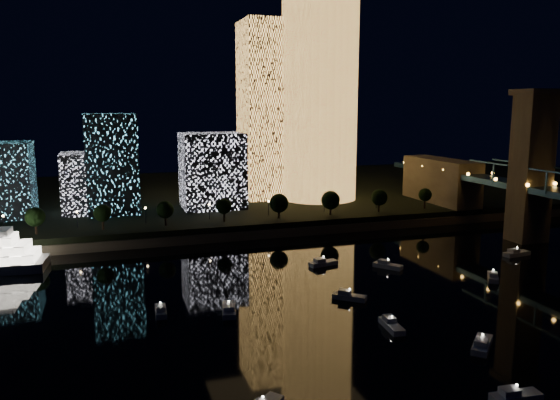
{
  "coord_description": "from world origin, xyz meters",
  "views": [
    {
      "loc": [
        -68.77,
        -94.13,
        44.44
      ],
      "look_at": [
        -20.31,
        55.0,
        17.55
      ],
      "focal_mm": 35.0,
      "sensor_mm": 36.0,
      "label": 1
    }
  ],
  "objects": [
    {
      "name": "esplanade_trees",
      "position": [
        -31.48,
        88.0,
        10.47
      ],
      "size": [
        165.89,
        6.93,
        8.97
      ],
      "color": "black",
      "rests_on": "far_bank"
    },
    {
      "name": "tower_rectangular",
      "position": [
        0.76,
        134.83,
        42.63
      ],
      "size": [
        23.65,
        23.65,
        75.26
      ],
      "primitive_type": "cube",
      "color": "#FFB251",
      "rests_on": "far_bank"
    },
    {
      "name": "motorboats",
      "position": [
        -6.07,
        9.94,
        0.81
      ],
      "size": [
        116.17,
        79.72,
        2.78
      ],
      "color": "silver",
      "rests_on": "ground"
    },
    {
      "name": "ground",
      "position": [
        0.0,
        0.0,
        0.0
      ],
      "size": [
        520.0,
        520.0,
        0.0
      ],
      "primitive_type": "plane",
      "color": "black",
      "rests_on": "ground"
    },
    {
      "name": "midrise_blocks",
      "position": [
        -64.86,
        120.18,
        19.95
      ],
      "size": [
        96.53,
        25.4,
        36.99
      ],
      "color": "silver",
      "rests_on": "far_bank"
    },
    {
      "name": "far_bank",
      "position": [
        0.0,
        160.0,
        2.5
      ],
      "size": [
        420.0,
        160.0,
        5.0
      ],
      "primitive_type": "cube",
      "color": "black",
      "rests_on": "ground"
    },
    {
      "name": "tower_cylindrical",
      "position": [
        19.51,
        123.44,
        48.74
      ],
      "size": [
        34.0,
        34.0,
        87.23
      ],
      "color": "#FFB251",
      "rests_on": "far_bank"
    },
    {
      "name": "street_lamps",
      "position": [
        -34.0,
        94.0,
        9.02
      ],
      "size": [
        132.7,
        0.7,
        5.65
      ],
      "color": "black",
      "rests_on": "far_bank"
    },
    {
      "name": "seawall",
      "position": [
        0.0,
        82.0,
        1.5
      ],
      "size": [
        420.0,
        6.0,
        3.0
      ],
      "primitive_type": "cube",
      "color": "#6B5E4C",
      "rests_on": "ground"
    }
  ]
}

